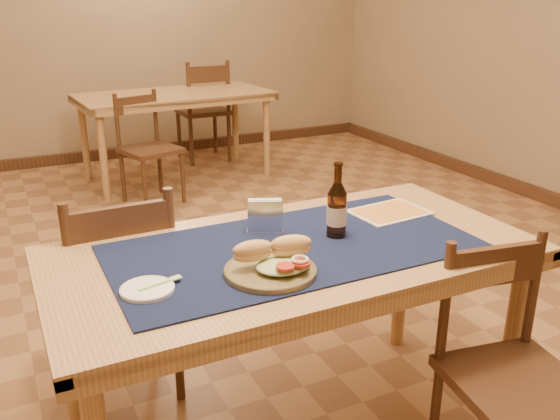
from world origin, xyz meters
name	(u,v)px	position (x,y,z in m)	size (l,w,h in m)	color
room	(204,31)	(0.00, 0.00, 1.40)	(6.04, 7.04, 2.84)	#9A6C43
main_table	(293,270)	(0.00, -0.80, 0.67)	(1.60, 0.80, 0.75)	#AE8452
placemat	(293,247)	(0.00, -0.80, 0.75)	(1.20, 0.60, 0.01)	#10173E
baseboard	(216,320)	(0.00, 0.00, 0.05)	(6.00, 7.00, 0.10)	#432718
back_table	(175,103)	(0.60, 2.55, 0.67)	(1.64, 0.89, 0.75)	#AE8452
chair_main_far	(119,291)	(-0.49, -0.29, 0.47)	(0.42, 0.42, 0.90)	#432718
chair_main_near	(509,370)	(0.50, -1.31, 0.43)	(0.44, 0.44, 0.83)	#432718
chair_back_near	(148,146)	(0.22, 2.03, 0.44)	(0.48, 0.48, 0.85)	#432718
chair_back_far	(204,109)	(1.02, 3.00, 0.50)	(0.45, 0.45, 0.97)	#432718
sandwich_plate	(274,264)	(-0.15, -0.95, 0.78)	(0.28, 0.28, 0.11)	olive
side_plate	(147,289)	(-0.51, -0.90, 0.76)	(0.15, 0.15, 0.01)	white
fork	(163,282)	(-0.46, -0.89, 0.77)	(0.14, 0.05, 0.00)	#9DD575
beer_bottle	(337,209)	(0.17, -0.79, 0.85)	(0.07, 0.07, 0.26)	#3F1E0B
napkin_holder	(265,217)	(-0.03, -0.64, 0.81)	(0.14, 0.10, 0.12)	white
menu_card	(389,212)	(0.48, -0.68, 0.76)	(0.30, 0.23, 0.01)	beige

